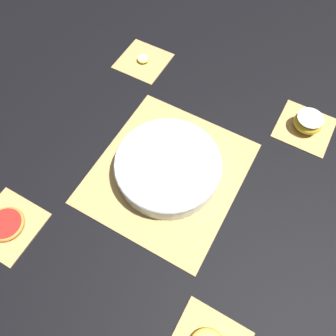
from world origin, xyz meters
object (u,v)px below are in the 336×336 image
(fruit_salad_bowl, at_px, (168,166))
(banana_coin_single, at_px, (143,59))
(apple_half, at_px, (308,122))
(grapefruit_slice, at_px, (6,224))

(fruit_salad_bowl, height_order, banana_coin_single, fruit_salad_bowl)
(apple_half, relative_size, grapefruit_slice, 0.89)
(banana_coin_single, bearing_deg, grapefruit_slice, 180.00)
(fruit_salad_bowl, bearing_deg, grapefruit_slice, 139.59)
(fruit_salad_bowl, bearing_deg, apple_half, -40.36)
(fruit_salad_bowl, height_order, grapefruit_slice, fruit_salad_bowl)
(banana_coin_single, bearing_deg, apple_half, -90.00)
(fruit_salad_bowl, xyz_separation_m, banana_coin_single, (0.32, 0.27, -0.03))
(banana_coin_single, bearing_deg, fruit_salad_bowl, -139.75)
(apple_half, distance_m, grapefruit_slice, 0.85)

